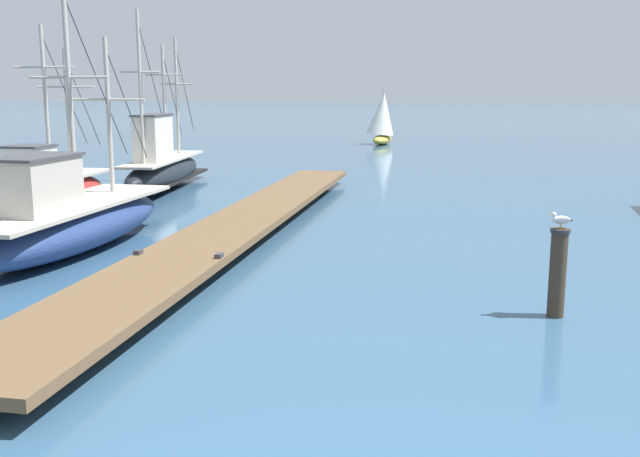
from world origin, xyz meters
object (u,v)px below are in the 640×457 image
fishing_boat_0 (65,221)px  mooring_piling (558,271)px  perched_seagull (561,219)px  fishing_boat_3 (46,191)px  fishing_boat_1 (162,166)px  distant_sailboat (382,119)px

fishing_boat_0 → mooring_piling: size_ratio=5.52×
mooring_piling → perched_seagull: size_ratio=3.70×
fishing_boat_3 → perched_seagull: (12.93, -8.07, 0.92)m
fishing_boat_0 → fishing_boat_1: size_ratio=0.98×
perched_seagull → distant_sailboat: (-4.84, 36.08, 0.07)m
perched_seagull → distant_sailboat: bearing=97.6°
distant_sailboat → mooring_piling: bearing=-82.4°
distant_sailboat → fishing_boat_3: bearing=-106.1°
fishing_boat_3 → mooring_piling: (12.93, -8.07, 0.10)m
fishing_boat_3 → distant_sailboat: size_ratio=1.65×
distant_sailboat → fishing_boat_0: bearing=-98.6°
perched_seagull → mooring_piling: bearing=-171.0°
fishing_boat_0 → distant_sailboat: (4.97, 32.86, 0.92)m
mooring_piling → fishing_boat_1: bearing=130.3°
fishing_boat_3 → mooring_piling: size_ratio=4.33×
fishing_boat_1 → mooring_piling: fishing_boat_1 is taller
fishing_boat_1 → perched_seagull: size_ratio=20.82×
distant_sailboat → perched_seagull: bearing=-82.4°
mooring_piling → distant_sailboat: 36.41m
fishing_boat_1 → fishing_boat_3: bearing=-106.1°
fishing_boat_0 → perched_seagull: (9.82, -3.21, 0.86)m
fishing_boat_1 → distant_sailboat: size_ratio=2.14×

